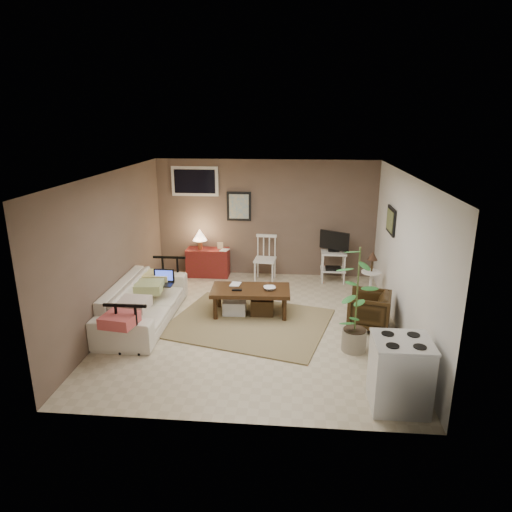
# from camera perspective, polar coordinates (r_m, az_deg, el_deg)

# --- Properties ---
(floor) EXTENTS (5.00, 5.00, 0.00)m
(floor) POSITION_cam_1_polar(r_m,az_deg,el_deg) (7.43, -0.15, -8.51)
(floor) COLOR #C1B293
(floor) RESTS_ON ground
(art_back) EXTENTS (0.50, 0.03, 0.60)m
(art_back) POSITION_cam_1_polar(r_m,az_deg,el_deg) (9.39, -2.14, 6.23)
(art_back) COLOR black
(art_right) EXTENTS (0.03, 0.60, 0.45)m
(art_right) POSITION_cam_1_polar(r_m,az_deg,el_deg) (8.07, 16.52, 4.27)
(art_right) COLOR black
(window) EXTENTS (0.96, 0.03, 0.60)m
(window) POSITION_cam_1_polar(r_m,az_deg,el_deg) (9.47, -7.65, 9.24)
(window) COLOR silver
(rug) EXTENTS (2.85, 2.51, 0.02)m
(rug) POSITION_cam_1_polar(r_m,az_deg,el_deg) (7.45, -0.91, -8.34)
(rug) COLOR olive
(rug) RESTS_ON floor
(coffee_table) EXTENTS (1.33, 0.73, 0.49)m
(coffee_table) POSITION_cam_1_polar(r_m,az_deg,el_deg) (7.67, -0.75, -5.44)
(coffee_table) COLOR #3A1E0F
(coffee_table) RESTS_ON floor
(sofa) EXTENTS (0.67, 2.29, 0.89)m
(sofa) POSITION_cam_1_polar(r_m,az_deg,el_deg) (7.59, -13.88, -4.78)
(sofa) COLOR beige
(sofa) RESTS_ON floor
(sofa_pillows) EXTENTS (0.44, 2.17, 0.15)m
(sofa_pillows) POSITION_cam_1_polar(r_m,az_deg,el_deg) (7.31, -14.18, -4.81)
(sofa_pillows) COLOR beige
(sofa_pillows) RESTS_ON sofa
(sofa_end_rails) EXTENTS (0.62, 2.28, 0.77)m
(sofa_end_rails) POSITION_cam_1_polar(r_m,az_deg,el_deg) (7.58, -12.90, -5.27)
(sofa_end_rails) COLOR black
(sofa_end_rails) RESTS_ON floor
(laptop) EXTENTS (0.35, 0.26, 0.24)m
(laptop) POSITION_cam_1_polar(r_m,az_deg,el_deg) (7.83, -11.51, -2.92)
(laptop) COLOR black
(laptop) RESTS_ON sofa
(red_console) EXTENTS (0.87, 0.39, 1.01)m
(red_console) POSITION_cam_1_polar(r_m,az_deg,el_deg) (9.56, -6.11, -0.47)
(red_console) COLOR maroon
(red_console) RESTS_ON floor
(spindle_chair) EXTENTS (0.45, 0.45, 0.92)m
(spindle_chair) POSITION_cam_1_polar(r_m,az_deg,el_deg) (9.24, 1.15, -0.47)
(spindle_chair) COLOR silver
(spindle_chair) RESTS_ON floor
(tv_stand) EXTENTS (0.56, 0.40, 1.04)m
(tv_stand) POSITION_cam_1_polar(r_m,az_deg,el_deg) (9.25, 9.67, 0.09)
(tv_stand) COLOR silver
(tv_stand) RESTS_ON floor
(side_table) EXTENTS (0.35, 0.35, 0.94)m
(side_table) POSITION_cam_1_polar(r_m,az_deg,el_deg) (8.37, 14.24, -1.78)
(side_table) COLOR silver
(side_table) RESTS_ON floor
(armchair) EXTENTS (0.71, 0.74, 0.64)m
(armchair) POSITION_cam_1_polar(r_m,az_deg,el_deg) (7.42, 13.94, -6.37)
(armchair) COLOR #311F0D
(armchair) RESTS_ON floor
(potted_plant) EXTENTS (0.39, 0.39, 1.56)m
(potted_plant) POSITION_cam_1_polar(r_m,az_deg,el_deg) (6.47, 12.51, -4.93)
(potted_plant) COLOR gray
(potted_plant) RESTS_ON floor
(stove) EXTENTS (0.64, 0.60, 0.84)m
(stove) POSITION_cam_1_polar(r_m,az_deg,el_deg) (5.56, 17.54, -13.83)
(stove) COLOR silver
(stove) RESTS_ON floor
(bowl) EXTENTS (0.21, 0.09, 0.20)m
(bowl) POSITION_cam_1_polar(r_m,az_deg,el_deg) (7.52, 1.71, -3.51)
(bowl) COLOR #3A1E0F
(bowl) RESTS_ON coffee_table
(book_table) EXTENTS (0.17, 0.04, 0.23)m
(book_table) POSITION_cam_1_polar(r_m,az_deg,el_deg) (7.75, -3.19, -2.78)
(book_table) COLOR #3A1E0F
(book_table) RESTS_ON coffee_table
(book_console) EXTENTS (0.15, 0.06, 0.21)m
(book_console) POSITION_cam_1_polar(r_m,az_deg,el_deg) (9.35, -4.40, 1.34)
(book_console) COLOR #3A1E0F
(book_console) RESTS_ON red_console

